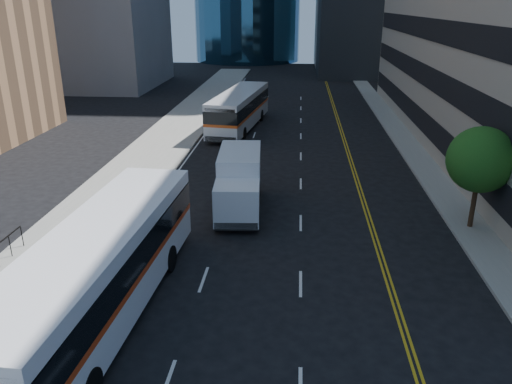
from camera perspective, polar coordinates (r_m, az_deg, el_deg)
ground at (r=19.02m, az=3.57°, el=-13.47°), size 160.00×160.00×0.00m
sidewalk_west at (r=43.41m, az=-9.62°, el=6.39°), size 5.00×90.00×0.15m
sidewalk_east at (r=42.99m, az=16.60°, el=5.67°), size 2.00×90.00×0.15m
street_tree at (r=26.27m, az=24.30°, el=3.37°), size 3.20×3.20×5.10m
bus_front at (r=18.53m, az=-17.45°, el=-8.61°), size 3.62×13.60×3.48m
bus_rear at (r=45.29m, az=-1.90°, el=9.50°), size 4.37×12.97×3.28m
box_truck at (r=26.96m, az=-1.93°, el=1.20°), size 2.65×6.64×3.12m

